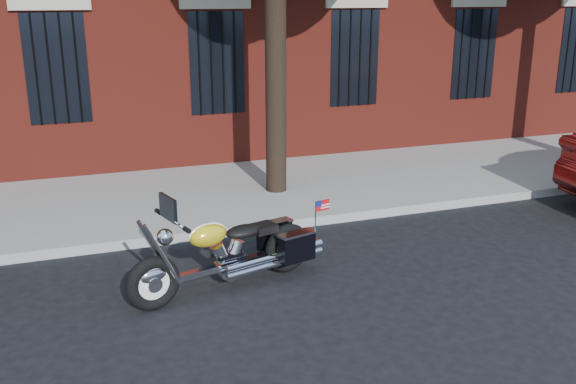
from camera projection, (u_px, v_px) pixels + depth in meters
name	position (u px, v px, depth m)	size (l,w,h in m)	color
ground	(310.00, 262.00, 8.78)	(120.00, 120.00, 0.00)	black
curb	(277.00, 224.00, 10.00)	(40.00, 0.16, 0.15)	gray
sidewalk	(244.00, 191.00, 11.69)	(40.00, 3.60, 0.15)	gray
motorcycle	(234.00, 253.00, 7.90)	(2.66, 1.18, 1.34)	black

